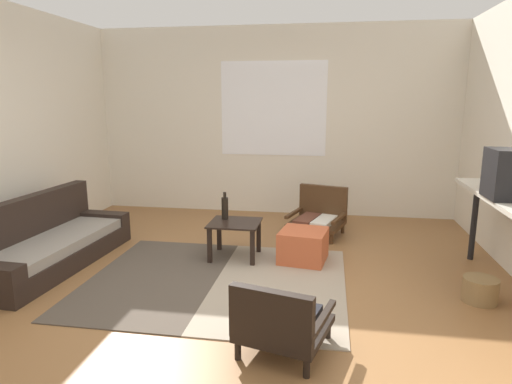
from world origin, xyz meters
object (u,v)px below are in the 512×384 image
Objects in this scene: armchair_striped_foreground at (281,322)px; console_shelf at (509,207)px; coffee_table at (235,230)px; clay_vase at (498,177)px; armchair_by_window at (319,215)px; wicker_basket at (480,290)px; couch at (48,245)px; ottoman_orange at (303,246)px; glass_bottle at (225,208)px.

console_shelf reaches higher than armchair_striped_foreground.
coffee_table is 1.68× the size of clay_vase.
coffee_table is 0.76× the size of armchair_striped_foreground.
coffee_table is at bearing 169.55° from console_shelf.
wicker_basket is (1.40, -1.72, -0.14)m from armchair_by_window.
couch is 1.10× the size of console_shelf.
ottoman_orange is 1.95m from clay_vase.
armchair_by_window reaches higher than armchair_striped_foreground.
console_shelf reaches higher than glass_bottle.
armchair_by_window is 2.59× the size of glass_bottle.
glass_bottle is at bearing 167.60° from console_shelf.
armchair_by_window is at bearing 29.74° from couch.
clay_vase is at bearing 4.93° from couch.
clay_vase reaches higher than coffee_table.
console_shelf is 0.75m from wicker_basket.
clay_vase is at bearing 90.00° from console_shelf.
ottoman_orange is (0.73, 0.01, -0.14)m from coffee_table.
clay_vase reaches higher than armchair_striped_foreground.
clay_vase is at bearing -35.69° from armchair_by_window.
coffee_table is at bearing -41.31° from glass_bottle.
console_shelf reaches higher than armchair_by_window.
glass_bottle is at bearing 173.01° from ottoman_orange.
clay_vase reaches higher than ottoman_orange.
armchair_striped_foreground is 2.44× the size of wicker_basket.
armchair_striped_foreground reaches higher than coffee_table.
wicker_basket is at bearing -24.67° from ottoman_orange.
armchair_by_window is 1.03m from ottoman_orange.
armchair_by_window is at bearing 129.13° from wicker_basket.
ottoman_orange is 1.93m from console_shelf.
coffee_table is 1.89m from armchair_striped_foreground.
clay_vase reaches higher than couch.
console_shelf is at bearing -10.45° from coffee_table.
console_shelf reaches higher than couch.
ottoman_orange is at bearing 88.62° from armchair_striped_foreground.
glass_bottle is (-0.86, 0.11, 0.35)m from ottoman_orange.
armchair_striped_foreground is at bearing -138.31° from clay_vase.
console_shelf is (1.63, -1.49, 0.53)m from armchair_by_window.
armchair_by_window reaches higher than ottoman_orange.
armchair_by_window is 2.68× the size of wicker_basket.
clay_vase reaches higher than console_shelf.
console_shelf reaches higher than ottoman_orange.
glass_bottle reaches higher than wicker_basket.
armchair_striped_foreground reaches higher than ottoman_orange.
wicker_basket is at bearing -135.27° from console_shelf.
couch is at bearing 154.02° from armchair_striped_foreground.
coffee_table is 1.34m from armchair_by_window.
coffee_table is 2.38m from wicker_basket.
console_shelf is (1.77, -0.47, 0.61)m from ottoman_orange.
ottoman_orange is at bearing 0.93° from coffee_table.
ottoman_orange is (0.04, 1.77, -0.07)m from armchair_striped_foreground.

